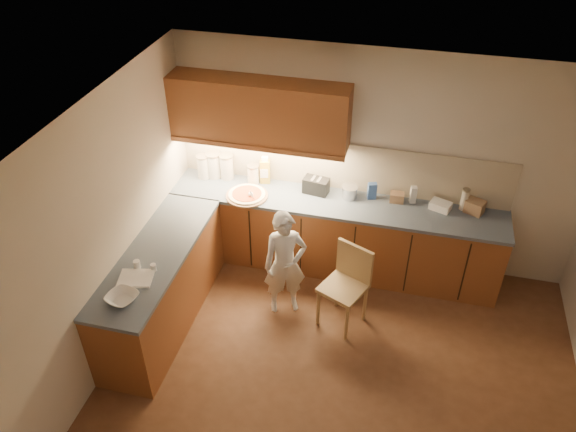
# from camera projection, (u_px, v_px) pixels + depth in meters

# --- Properties ---
(room) EXTENTS (4.54, 4.50, 2.62)m
(room) POSITION_uv_depth(u_px,v_px,m) (350.00, 249.00, 4.40)
(room) COLOR #56321D
(room) RESTS_ON ground
(l_counter) EXTENTS (3.77, 2.62, 0.92)m
(l_counter) POSITION_uv_depth(u_px,v_px,m) (278.00, 251.00, 6.27)
(l_counter) COLOR brown
(l_counter) RESTS_ON ground
(backsplash) EXTENTS (3.75, 0.02, 0.58)m
(backsplash) POSITION_uv_depth(u_px,v_px,m) (342.00, 166.00, 6.30)
(backsplash) COLOR #B9AA8F
(backsplash) RESTS_ON l_counter
(upper_cabinets) EXTENTS (1.95, 0.36, 0.73)m
(upper_cabinets) POSITION_uv_depth(u_px,v_px,m) (259.00, 112.00, 5.97)
(upper_cabinets) COLOR brown
(upper_cabinets) RESTS_ON ground
(pizza_on_board) EXTENTS (0.48, 0.48, 0.19)m
(pizza_on_board) POSITION_uv_depth(u_px,v_px,m) (247.00, 195.00, 6.32)
(pizza_on_board) COLOR #A77C53
(pizza_on_board) RESTS_ON l_counter
(child) EXTENTS (0.54, 0.45, 1.25)m
(child) POSITION_uv_depth(u_px,v_px,m) (285.00, 264.00, 5.85)
(child) COLOR white
(child) RESTS_ON ground
(wooden_chair) EXTENTS (0.55, 0.55, 0.93)m
(wooden_chair) POSITION_uv_depth(u_px,v_px,m) (347.00, 281.00, 5.77)
(wooden_chair) COLOR tan
(wooden_chair) RESTS_ON ground
(mixing_bowl) EXTENTS (0.33, 0.33, 0.07)m
(mixing_bowl) POSITION_uv_depth(u_px,v_px,m) (122.00, 298.00, 4.98)
(mixing_bowl) COLOR silver
(mixing_bowl) RESTS_ON l_counter
(canister_a) EXTENTS (0.15, 0.15, 0.29)m
(canister_a) POSITION_uv_depth(u_px,v_px,m) (203.00, 167.00, 6.57)
(canister_a) COLOR silver
(canister_a) RESTS_ON l_counter
(canister_b) EXTENTS (0.18, 0.18, 0.31)m
(canister_b) POSITION_uv_depth(u_px,v_px,m) (214.00, 165.00, 6.58)
(canister_b) COLOR white
(canister_b) RESTS_ON l_counter
(canister_c) EXTENTS (0.16, 0.16, 0.31)m
(canister_c) POSITION_uv_depth(u_px,v_px,m) (227.00, 167.00, 6.56)
(canister_c) COLOR silver
(canister_c) RESTS_ON l_counter
(canister_d) EXTENTS (0.14, 0.14, 0.23)m
(canister_d) POSITION_uv_depth(u_px,v_px,m) (253.00, 174.00, 6.50)
(canister_d) COLOR white
(canister_d) RESTS_ON l_counter
(oil_jug) EXTENTS (0.13, 0.10, 0.34)m
(oil_jug) POSITION_uv_depth(u_px,v_px,m) (265.00, 171.00, 6.48)
(oil_jug) COLOR gold
(oil_jug) RESTS_ON l_counter
(toaster) EXTENTS (0.30, 0.20, 0.19)m
(toaster) POSITION_uv_depth(u_px,v_px,m) (316.00, 186.00, 6.34)
(toaster) COLOR black
(toaster) RESTS_ON l_counter
(steel_pot) EXTENTS (0.18, 0.18, 0.14)m
(steel_pot) POSITION_uv_depth(u_px,v_px,m) (350.00, 192.00, 6.28)
(steel_pot) COLOR silver
(steel_pot) RESTS_ON l_counter
(blue_box) EXTENTS (0.11, 0.09, 0.19)m
(blue_box) POSITION_uv_depth(u_px,v_px,m) (372.00, 191.00, 6.25)
(blue_box) COLOR #33559A
(blue_box) RESTS_ON l_counter
(card_box_a) EXTENTS (0.16, 0.12, 0.11)m
(card_box_a) POSITION_uv_depth(u_px,v_px,m) (397.00, 197.00, 6.22)
(card_box_a) COLOR #A57D59
(card_box_a) RESTS_ON l_counter
(white_bottle) EXTENTS (0.08, 0.08, 0.20)m
(white_bottle) POSITION_uv_depth(u_px,v_px,m) (413.00, 195.00, 6.18)
(white_bottle) COLOR white
(white_bottle) RESTS_ON l_counter
(flat_pack) EXTENTS (0.26, 0.22, 0.09)m
(flat_pack) POSITION_uv_depth(u_px,v_px,m) (440.00, 206.00, 6.11)
(flat_pack) COLOR white
(flat_pack) RESTS_ON l_counter
(tall_jar) EXTENTS (0.08, 0.08, 0.26)m
(tall_jar) POSITION_uv_depth(u_px,v_px,m) (464.00, 199.00, 6.06)
(tall_jar) COLOR white
(tall_jar) RESTS_ON l_counter
(card_box_b) EXTENTS (0.24, 0.21, 0.15)m
(card_box_b) POSITION_uv_depth(u_px,v_px,m) (475.00, 207.00, 6.04)
(card_box_b) COLOR #977251
(card_box_b) RESTS_ON l_counter
(dough_cloth) EXTENTS (0.36, 0.31, 0.02)m
(dough_cloth) POSITION_uv_depth(u_px,v_px,m) (136.00, 278.00, 5.22)
(dough_cloth) COLOR silver
(dough_cloth) RESTS_ON l_counter
(spice_jar_a) EXTENTS (0.08, 0.08, 0.08)m
(spice_jar_a) POSITION_uv_depth(u_px,v_px,m) (137.00, 264.00, 5.33)
(spice_jar_a) COLOR silver
(spice_jar_a) RESTS_ON l_counter
(spice_jar_b) EXTENTS (0.07, 0.07, 0.07)m
(spice_jar_b) POSITION_uv_depth(u_px,v_px,m) (153.00, 267.00, 5.30)
(spice_jar_b) COLOR white
(spice_jar_b) RESTS_ON l_counter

